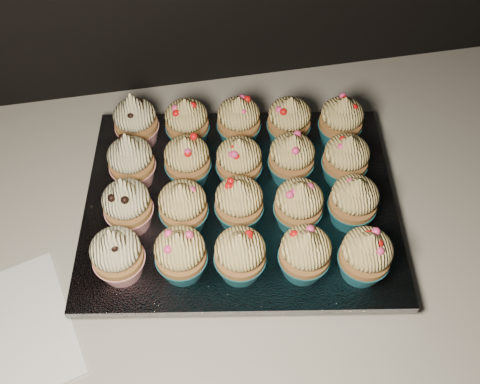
# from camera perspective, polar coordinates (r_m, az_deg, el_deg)

# --- Properties ---
(cabinet) EXTENTS (2.40, 0.60, 0.86)m
(cabinet) POSITION_cam_1_polar(r_m,az_deg,el_deg) (1.20, 9.84, -14.18)
(cabinet) COLOR black
(cabinet) RESTS_ON ground
(worktop) EXTENTS (2.44, 0.64, 0.04)m
(worktop) POSITION_cam_1_polar(r_m,az_deg,el_deg) (0.81, 14.22, -1.88)
(worktop) COLOR beige
(worktop) RESTS_ON cabinet
(baking_tray) EXTENTS (0.43, 0.36, 0.02)m
(baking_tray) POSITION_cam_1_polar(r_m,az_deg,el_deg) (0.75, -0.00, -1.77)
(baking_tray) COLOR black
(baking_tray) RESTS_ON worktop
(foil_lining) EXTENTS (0.47, 0.39, 0.01)m
(foil_lining) POSITION_cam_1_polar(r_m,az_deg,el_deg) (0.74, -0.00, -1.02)
(foil_lining) COLOR silver
(foil_lining) RESTS_ON baking_tray
(cupcake_0) EXTENTS (0.06, 0.06, 0.10)m
(cupcake_0) POSITION_cam_1_polar(r_m,az_deg,el_deg) (0.65, -12.96, -6.50)
(cupcake_0) COLOR #A61725
(cupcake_0) RESTS_ON foil_lining
(cupcake_1) EXTENTS (0.06, 0.06, 0.08)m
(cupcake_1) POSITION_cam_1_polar(r_m,az_deg,el_deg) (0.64, -6.34, -6.62)
(cupcake_1) COLOR #186172
(cupcake_1) RESTS_ON foil_lining
(cupcake_2) EXTENTS (0.06, 0.06, 0.08)m
(cupcake_2) POSITION_cam_1_polar(r_m,az_deg,el_deg) (0.64, 0.01, -6.74)
(cupcake_2) COLOR #186172
(cupcake_2) RESTS_ON foil_lining
(cupcake_3) EXTENTS (0.06, 0.06, 0.08)m
(cupcake_3) POSITION_cam_1_polar(r_m,az_deg,el_deg) (0.64, 6.92, -6.55)
(cupcake_3) COLOR #186172
(cupcake_3) RESTS_ON foil_lining
(cupcake_4) EXTENTS (0.06, 0.06, 0.08)m
(cupcake_4) POSITION_cam_1_polar(r_m,az_deg,el_deg) (0.66, 13.21, -6.62)
(cupcake_4) COLOR #186172
(cupcake_4) RESTS_ON foil_lining
(cupcake_5) EXTENTS (0.06, 0.06, 0.10)m
(cupcake_5) POSITION_cam_1_polar(r_m,az_deg,el_deg) (0.69, -11.92, -1.36)
(cupcake_5) COLOR #A61725
(cupcake_5) RESTS_ON foil_lining
(cupcake_6) EXTENTS (0.06, 0.06, 0.08)m
(cupcake_6) POSITION_cam_1_polar(r_m,az_deg,el_deg) (0.68, -6.08, -1.58)
(cupcake_6) COLOR #186172
(cupcake_6) RESTS_ON foil_lining
(cupcake_7) EXTENTS (0.06, 0.06, 0.08)m
(cupcake_7) POSITION_cam_1_polar(r_m,az_deg,el_deg) (0.68, -0.10, -1.20)
(cupcake_7) COLOR #186172
(cupcake_7) RESTS_ON foil_lining
(cupcake_8) EXTENTS (0.06, 0.06, 0.08)m
(cupcake_8) POSITION_cam_1_polar(r_m,az_deg,el_deg) (0.68, 6.25, -1.40)
(cupcake_8) COLOR #186172
(cupcake_8) RESTS_ON foil_lining
(cupcake_9) EXTENTS (0.06, 0.06, 0.08)m
(cupcake_9) POSITION_cam_1_polar(r_m,az_deg,el_deg) (0.70, 11.98, -1.01)
(cupcake_9) COLOR #186172
(cupcake_9) RESTS_ON foil_lining
(cupcake_10) EXTENTS (0.06, 0.06, 0.10)m
(cupcake_10) POSITION_cam_1_polar(r_m,az_deg,el_deg) (0.73, -11.53, 3.26)
(cupcake_10) COLOR #A61725
(cupcake_10) RESTS_ON foil_lining
(cupcake_11) EXTENTS (0.06, 0.06, 0.08)m
(cupcake_11) POSITION_cam_1_polar(r_m,az_deg,el_deg) (0.73, -5.63, 3.33)
(cupcake_11) COLOR #186172
(cupcake_11) RESTS_ON foil_lining
(cupcake_12) EXTENTS (0.06, 0.06, 0.08)m
(cupcake_12) POSITION_cam_1_polar(r_m,az_deg,el_deg) (0.72, -0.11, 3.21)
(cupcake_12) COLOR #186172
(cupcake_12) RESTS_ON foil_lining
(cupcake_13) EXTENTS (0.06, 0.06, 0.08)m
(cupcake_13) POSITION_cam_1_polar(r_m,az_deg,el_deg) (0.73, 5.51, 3.58)
(cupcake_13) COLOR #186172
(cupcake_13) RESTS_ON foil_lining
(cupcake_14) EXTENTS (0.06, 0.06, 0.08)m
(cupcake_14) POSITION_cam_1_polar(r_m,az_deg,el_deg) (0.74, 11.19, 3.43)
(cupcake_14) COLOR #186172
(cupcake_14) RESTS_ON foil_lining
(cupcake_15) EXTENTS (0.06, 0.06, 0.10)m
(cupcake_15) POSITION_cam_1_polar(r_m,az_deg,el_deg) (0.78, -11.05, 7.40)
(cupcake_15) COLOR #A61725
(cupcake_15) RESTS_ON foil_lining
(cupcake_16) EXTENTS (0.06, 0.06, 0.08)m
(cupcake_16) POSITION_cam_1_polar(r_m,az_deg,el_deg) (0.77, -5.67, 7.35)
(cupcake_16) COLOR #186172
(cupcake_16) RESTS_ON foil_lining
(cupcake_17) EXTENTS (0.06, 0.06, 0.08)m
(cupcake_17) POSITION_cam_1_polar(r_m,az_deg,el_deg) (0.77, -0.15, 7.57)
(cupcake_17) COLOR #186172
(cupcake_17) RESTS_ON foil_lining
(cupcake_18) EXTENTS (0.06, 0.06, 0.08)m
(cupcake_18) POSITION_cam_1_polar(r_m,az_deg,el_deg) (0.77, 5.24, 7.53)
(cupcake_18) COLOR #186172
(cupcake_18) RESTS_ON foil_lining
(cupcake_19) EXTENTS (0.06, 0.06, 0.08)m
(cupcake_19) POSITION_cam_1_polar(r_m,az_deg,el_deg) (0.79, 10.71, 7.43)
(cupcake_19) COLOR #186172
(cupcake_19) RESTS_ON foil_lining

